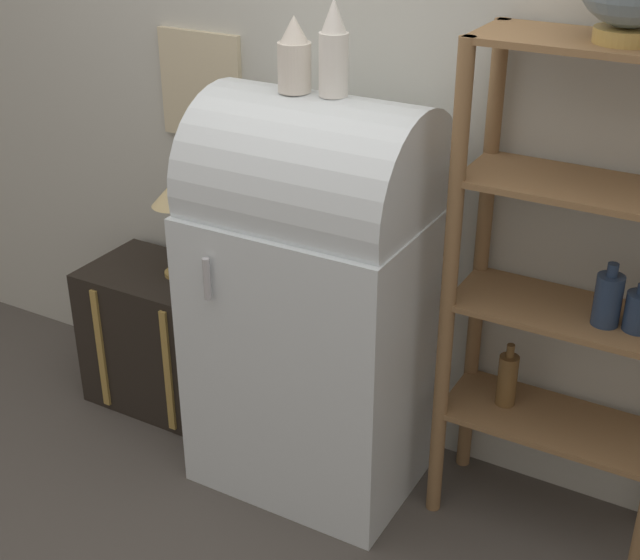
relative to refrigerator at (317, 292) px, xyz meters
The scene contains 8 objects.
ground_plane 0.77m from the refrigerator, 89.99° to the right, with size 12.00×12.00×0.00m, color #4C4742.
wall_back 0.71m from the refrigerator, 90.69° to the left, with size 7.00×0.09×2.70m.
refrigerator is the anchor object (origin of this frame).
suitcase_trunk 0.88m from the refrigerator, behind, with size 0.62×0.42×0.59m.
shelf_unit 0.86m from the refrigerator, ahead, with size 0.74×0.34×1.65m.
vase_left 0.80m from the refrigerator, behind, with size 0.10×0.10×0.23m.
vase_center 0.83m from the refrigerator, 10.05° to the left, with size 0.09×0.09×0.29m.
desk_lamp 0.71m from the refrigerator, behind, with size 0.16×0.16×0.38m.
Camera 1 is at (1.34, -2.12, 2.16)m, focal length 50.00 mm.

